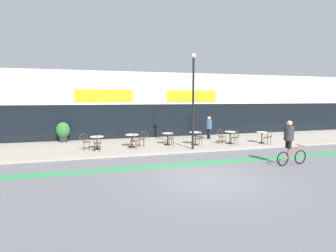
{
  "coord_description": "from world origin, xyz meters",
  "views": [
    {
      "loc": [
        -3.96,
        -8.56,
        2.96
      ],
      "look_at": [
        0.05,
        5.45,
        1.41
      ],
      "focal_mm": 28.0,
      "sensor_mm": 36.0,
      "label": 1
    }
  ],
  "objects_px": {
    "bistro_table_1": "(132,138)",
    "cafe_chair_0_side": "(85,140)",
    "bistro_table_5": "(262,135)",
    "cafe_chair_5_near": "(268,136)",
    "cyclist_0": "(290,140)",
    "planter_pot": "(63,131)",
    "lamp_post": "(193,95)",
    "bistro_table_4": "(230,135)",
    "cafe_chair_2_near": "(171,138)",
    "bistro_table_3": "(195,136)",
    "cafe_chair_3_near": "(199,138)",
    "cafe_chair_0_near": "(97,142)",
    "pedestrian_near_end": "(209,126)",
    "cafe_chair_4_side": "(221,136)",
    "bistro_table_2": "(168,136)",
    "cafe_chair_1_side": "(143,138)",
    "bistro_table_0": "(97,140)",
    "cafe_chair_1_near": "(134,140)",
    "cafe_chair_4_near": "(235,137)"
  },
  "relations": [
    {
      "from": "cafe_chair_4_near",
      "to": "planter_pot",
      "type": "distance_m",
      "value": 11.0
    },
    {
      "from": "cafe_chair_0_side",
      "to": "bistro_table_3",
      "type": "bearing_deg",
      "value": -1.55
    },
    {
      "from": "cafe_chair_0_near",
      "to": "cafe_chair_4_near",
      "type": "relative_size",
      "value": 1.0
    },
    {
      "from": "bistro_table_1",
      "to": "cafe_chair_3_near",
      "type": "distance_m",
      "value": 3.96
    },
    {
      "from": "bistro_table_3",
      "to": "bistro_table_0",
      "type": "bearing_deg",
      "value": 178.89
    },
    {
      "from": "cafe_chair_1_side",
      "to": "cafe_chair_2_near",
      "type": "height_order",
      "value": "same"
    },
    {
      "from": "cafe_chair_4_side",
      "to": "planter_pot",
      "type": "xyz_separation_m",
      "value": [
        -9.57,
        3.48,
        0.18
      ]
    },
    {
      "from": "bistro_table_0",
      "to": "bistro_table_2",
      "type": "xyz_separation_m",
      "value": [
        4.2,
        0.36,
        -0.01
      ]
    },
    {
      "from": "planter_pot",
      "to": "cyclist_0",
      "type": "height_order",
      "value": "cyclist_0"
    },
    {
      "from": "cafe_chair_0_near",
      "to": "pedestrian_near_end",
      "type": "bearing_deg",
      "value": -75.44
    },
    {
      "from": "bistro_table_3",
      "to": "bistro_table_4",
      "type": "distance_m",
      "value": 2.29
    },
    {
      "from": "bistro_table_3",
      "to": "cafe_chair_1_near",
      "type": "distance_m",
      "value": 3.87
    },
    {
      "from": "cafe_chair_3_near",
      "to": "cyclist_0",
      "type": "xyz_separation_m",
      "value": [
        2.24,
        -4.79,
        0.52
      ]
    },
    {
      "from": "bistro_table_1",
      "to": "bistro_table_4",
      "type": "distance_m",
      "value": 6.16
    },
    {
      "from": "pedestrian_near_end",
      "to": "bistro_table_5",
      "type": "bearing_deg",
      "value": -57.24
    },
    {
      "from": "bistro_table_1",
      "to": "bistro_table_2",
      "type": "height_order",
      "value": "bistro_table_1"
    },
    {
      "from": "cafe_chair_1_near",
      "to": "cafe_chair_4_side",
      "type": "bearing_deg",
      "value": -94.19
    },
    {
      "from": "lamp_post",
      "to": "pedestrian_near_end",
      "type": "distance_m",
      "value": 4.46
    },
    {
      "from": "cafe_chair_2_near",
      "to": "bistro_table_3",
      "type": "bearing_deg",
      "value": -92.19
    },
    {
      "from": "bistro_table_4",
      "to": "cafe_chair_5_near",
      "type": "xyz_separation_m",
      "value": [
        1.99,
        -1.09,
        -0.02
      ]
    },
    {
      "from": "cafe_chair_1_near",
      "to": "lamp_post",
      "type": "relative_size",
      "value": 0.17
    },
    {
      "from": "bistro_table_3",
      "to": "cafe_chair_0_side",
      "type": "xyz_separation_m",
      "value": [
        -6.46,
        0.11,
        -0.04
      ]
    },
    {
      "from": "cafe_chair_1_near",
      "to": "cafe_chair_4_side",
      "type": "relative_size",
      "value": 1.0
    },
    {
      "from": "cafe_chair_0_side",
      "to": "cyclist_0",
      "type": "relative_size",
      "value": 0.45
    },
    {
      "from": "lamp_post",
      "to": "pedestrian_near_end",
      "type": "bearing_deg",
      "value": 52.16
    },
    {
      "from": "bistro_table_2",
      "to": "planter_pot",
      "type": "distance_m",
      "value": 6.88
    },
    {
      "from": "bistro_table_4",
      "to": "lamp_post",
      "type": "distance_m",
      "value": 4.0
    },
    {
      "from": "bistro_table_1",
      "to": "cafe_chair_0_near",
      "type": "relative_size",
      "value": 0.86
    },
    {
      "from": "bistro_table_1",
      "to": "cafe_chair_4_side",
      "type": "distance_m",
      "value": 5.53
    },
    {
      "from": "cafe_chair_4_side",
      "to": "cafe_chair_4_near",
      "type": "bearing_deg",
      "value": -52.01
    },
    {
      "from": "planter_pot",
      "to": "lamp_post",
      "type": "height_order",
      "value": "lamp_post"
    },
    {
      "from": "bistro_table_1",
      "to": "lamp_post",
      "type": "bearing_deg",
      "value": -25.1
    },
    {
      "from": "bistro_table_1",
      "to": "bistro_table_0",
      "type": "bearing_deg",
      "value": -176.6
    },
    {
      "from": "bistro_table_1",
      "to": "cafe_chair_1_near",
      "type": "distance_m",
      "value": 0.63
    },
    {
      "from": "cafe_chair_0_side",
      "to": "bistro_table_5",
      "type": "bearing_deg",
      "value": -4.7
    },
    {
      "from": "cafe_chair_0_near",
      "to": "cafe_chair_1_side",
      "type": "height_order",
      "value": "same"
    },
    {
      "from": "bistro_table_0",
      "to": "bistro_table_5",
      "type": "distance_m",
      "value": 10.14
    },
    {
      "from": "bistro_table_3",
      "to": "cafe_chair_1_side",
      "type": "height_order",
      "value": "cafe_chair_1_side"
    },
    {
      "from": "bistro_table_1",
      "to": "cafe_chair_0_side",
      "type": "height_order",
      "value": "cafe_chair_0_side"
    },
    {
      "from": "bistro_table_5",
      "to": "cafe_chair_5_near",
      "type": "xyz_separation_m",
      "value": [
        0.01,
        -0.63,
        0.01
      ]
    },
    {
      "from": "bistro_table_4",
      "to": "cafe_chair_0_side",
      "type": "height_order",
      "value": "cafe_chair_0_side"
    },
    {
      "from": "bistro_table_1",
      "to": "cafe_chair_1_side",
      "type": "relative_size",
      "value": 0.86
    },
    {
      "from": "cafe_chair_0_side",
      "to": "cafe_chair_3_near",
      "type": "relative_size",
      "value": 1.0
    },
    {
      "from": "bistro_table_0",
      "to": "lamp_post",
      "type": "xyz_separation_m",
      "value": [
        5.17,
        -1.38,
        2.51
      ]
    },
    {
      "from": "bistro_table_5",
      "to": "cafe_chair_2_near",
      "type": "relative_size",
      "value": 0.79
    },
    {
      "from": "bistro_table_5",
      "to": "cafe_chair_3_near",
      "type": "height_order",
      "value": "cafe_chair_3_near"
    },
    {
      "from": "lamp_post",
      "to": "cyclist_0",
      "type": "relative_size",
      "value": 2.64
    },
    {
      "from": "cafe_chair_0_near",
      "to": "pedestrian_near_end",
      "type": "height_order",
      "value": "pedestrian_near_end"
    },
    {
      "from": "cafe_chair_1_side",
      "to": "lamp_post",
      "type": "bearing_deg",
      "value": 153.15
    },
    {
      "from": "bistro_table_3",
      "to": "planter_pot",
      "type": "xyz_separation_m",
      "value": [
        -7.91,
        3.27,
        0.14
      ]
    }
  ]
}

